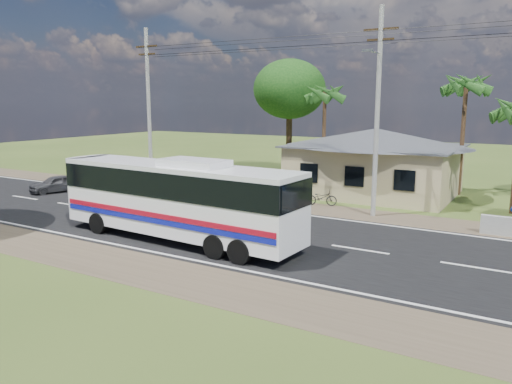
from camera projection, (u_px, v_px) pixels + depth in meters
ground at (267, 236)px, 23.27m from camera, size 120.00×120.00×0.00m
road at (267, 235)px, 23.27m from camera, size 120.00×16.00×0.03m
house at (375, 155)px, 33.30m from camera, size 12.40×10.00×5.00m
utility_poles at (371, 109)px, 26.39m from camera, size 32.80×2.22×11.00m
palm_mid at (466, 86)px, 32.11m from camera, size 2.80×2.80×8.20m
palm_far at (325, 94)px, 37.62m from camera, size 2.80×2.80×7.70m
tree_behind_house at (290, 90)px, 41.24m from camera, size 6.00×6.00×9.61m
coach_bus at (177, 194)px, 22.03m from camera, size 12.16×3.17×3.74m
motorcycle at (321, 198)px, 29.84m from camera, size 1.98×1.26×0.98m
small_car at (55, 184)px, 34.20m from camera, size 2.31×3.68×1.17m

